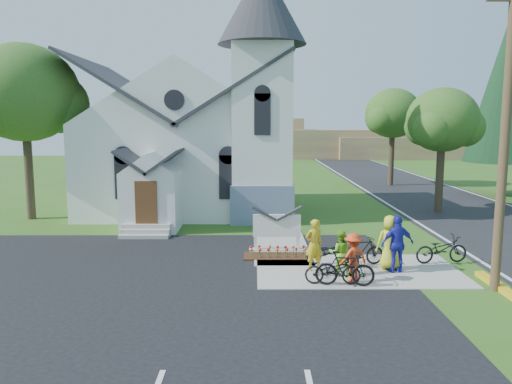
{
  "coord_description": "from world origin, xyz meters",
  "views": [
    {
      "loc": [
        -2.1,
        -16.25,
        5.15
      ],
      "look_at": [
        -2.02,
        5.0,
        2.15
      ],
      "focal_mm": 35.0,
      "sensor_mm": 36.0,
      "label": 1
    }
  ],
  "objects_px": {
    "utility_pole": "(509,113)",
    "cyclist_4": "(390,242)",
    "cyclist_1": "(340,253)",
    "cyclist_2": "(397,244)",
    "bike_4": "(441,249)",
    "cyclist_3": "(353,257)",
    "bike_0": "(333,270)",
    "bike_1": "(345,269)",
    "cyclist_0": "(314,245)",
    "church_sign": "(277,226)",
    "bike_3": "(361,251)",
    "bike_2": "(329,252)"
  },
  "relations": [
    {
      "from": "cyclist_0",
      "to": "bike_4",
      "type": "distance_m",
      "value": 4.83
    },
    {
      "from": "cyclist_4",
      "to": "church_sign",
      "type": "bearing_deg",
      "value": -35.71
    },
    {
      "from": "cyclist_1",
      "to": "utility_pole",
      "type": "bearing_deg",
      "value": 166.18
    },
    {
      "from": "church_sign",
      "to": "cyclist_0",
      "type": "height_order",
      "value": "cyclist_0"
    },
    {
      "from": "bike_1",
      "to": "bike_4",
      "type": "xyz_separation_m",
      "value": [
        3.97,
        2.54,
        -0.04
      ]
    },
    {
      "from": "cyclist_1",
      "to": "bike_2",
      "type": "xyz_separation_m",
      "value": [
        -0.17,
        1.35,
        -0.32
      ]
    },
    {
      "from": "cyclist_2",
      "to": "bike_4",
      "type": "xyz_separation_m",
      "value": [
        1.93,
        1.1,
        -0.47
      ]
    },
    {
      "from": "bike_1",
      "to": "cyclist_3",
      "type": "xyz_separation_m",
      "value": [
        0.33,
        0.44,
        0.24
      ]
    },
    {
      "from": "bike_1",
      "to": "bike_4",
      "type": "distance_m",
      "value": 4.72
    },
    {
      "from": "cyclist_2",
      "to": "cyclist_3",
      "type": "xyz_separation_m",
      "value": [
        -1.71,
        -1.0,
        -0.19
      ]
    },
    {
      "from": "utility_pole",
      "to": "bike_4",
      "type": "bearing_deg",
      "value": 103.15
    },
    {
      "from": "bike_3",
      "to": "bike_1",
      "type": "bearing_deg",
      "value": 142.15
    },
    {
      "from": "cyclist_2",
      "to": "utility_pole",
      "type": "bearing_deg",
      "value": 134.62
    },
    {
      "from": "bike_1",
      "to": "cyclist_0",
      "type": "bearing_deg",
      "value": 31.63
    },
    {
      "from": "utility_pole",
      "to": "bike_2",
      "type": "relative_size",
      "value": 6.01
    },
    {
      "from": "cyclist_0",
      "to": "cyclist_2",
      "type": "relative_size",
      "value": 0.91
    },
    {
      "from": "cyclist_3",
      "to": "cyclist_4",
      "type": "xyz_separation_m",
      "value": [
        1.54,
        1.34,
        0.16
      ]
    },
    {
      "from": "utility_pole",
      "to": "cyclist_4",
      "type": "bearing_deg",
      "value": 142.95
    },
    {
      "from": "church_sign",
      "to": "bike_3",
      "type": "xyz_separation_m",
      "value": [
        2.92,
        -2.17,
        -0.46
      ]
    },
    {
      "from": "cyclist_2",
      "to": "cyclist_4",
      "type": "relative_size",
      "value": 1.03
    },
    {
      "from": "cyclist_0",
      "to": "bike_0",
      "type": "bearing_deg",
      "value": 84.25
    },
    {
      "from": "church_sign",
      "to": "utility_pole",
      "type": "distance_m",
      "value": 9.18
    },
    {
      "from": "utility_pole",
      "to": "bike_3",
      "type": "height_order",
      "value": "utility_pole"
    },
    {
      "from": "bike_0",
      "to": "bike_3",
      "type": "height_order",
      "value": "bike_3"
    },
    {
      "from": "bike_2",
      "to": "bike_1",
      "type": "bearing_deg",
      "value": 171.23
    },
    {
      "from": "church_sign",
      "to": "bike_4",
      "type": "distance_m",
      "value": 6.2
    },
    {
      "from": "church_sign",
      "to": "cyclist_3",
      "type": "xyz_separation_m",
      "value": [
        2.26,
        -3.96,
        -0.18
      ]
    },
    {
      "from": "cyclist_0",
      "to": "cyclist_4",
      "type": "relative_size",
      "value": 0.94
    },
    {
      "from": "cyclist_3",
      "to": "bike_0",
      "type": "bearing_deg",
      "value": -2.16
    },
    {
      "from": "church_sign",
      "to": "cyclist_1",
      "type": "xyz_separation_m",
      "value": [
        1.96,
        -3.27,
        -0.22
      ]
    },
    {
      "from": "bike_1",
      "to": "cyclist_2",
      "type": "bearing_deg",
      "value": -47.4
    },
    {
      "from": "bike_4",
      "to": "church_sign",
      "type": "bearing_deg",
      "value": 64.35
    },
    {
      "from": "cyclist_4",
      "to": "bike_0",
      "type": "bearing_deg",
      "value": 34.87
    },
    {
      "from": "bike_1",
      "to": "cyclist_3",
      "type": "height_order",
      "value": "cyclist_3"
    },
    {
      "from": "cyclist_1",
      "to": "bike_4",
      "type": "height_order",
      "value": "cyclist_1"
    },
    {
      "from": "utility_pole",
      "to": "bike_1",
      "type": "bearing_deg",
      "value": 176.3
    },
    {
      "from": "cyclist_0",
      "to": "bike_3",
      "type": "distance_m",
      "value": 1.87
    },
    {
      "from": "bike_0",
      "to": "bike_3",
      "type": "bearing_deg",
      "value": -29.84
    },
    {
      "from": "cyclist_0",
      "to": "bike_1",
      "type": "bearing_deg",
      "value": 93.22
    },
    {
      "from": "bike_2",
      "to": "cyclist_2",
      "type": "bearing_deg",
      "value": -127.54
    },
    {
      "from": "bike_0",
      "to": "bike_2",
      "type": "bearing_deg",
      "value": -2.15
    },
    {
      "from": "church_sign",
      "to": "cyclist_4",
      "type": "height_order",
      "value": "cyclist_4"
    },
    {
      "from": "cyclist_0",
      "to": "cyclist_4",
      "type": "height_order",
      "value": "cyclist_4"
    },
    {
      "from": "bike_3",
      "to": "bike_4",
      "type": "relative_size",
      "value": 0.89
    },
    {
      "from": "cyclist_0",
      "to": "cyclist_3",
      "type": "distance_m",
      "value": 1.67
    },
    {
      "from": "cyclist_2",
      "to": "cyclist_3",
      "type": "height_order",
      "value": "cyclist_2"
    },
    {
      "from": "bike_2",
      "to": "bike_3",
      "type": "height_order",
      "value": "bike_3"
    },
    {
      "from": "bike_0",
      "to": "bike_2",
      "type": "relative_size",
      "value": 1.06
    },
    {
      "from": "bike_0",
      "to": "bike_4",
      "type": "bearing_deg",
      "value": -58.12
    },
    {
      "from": "cyclist_1",
      "to": "cyclist_4",
      "type": "height_order",
      "value": "cyclist_4"
    }
  ]
}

